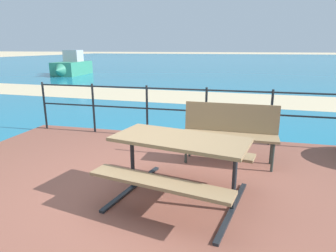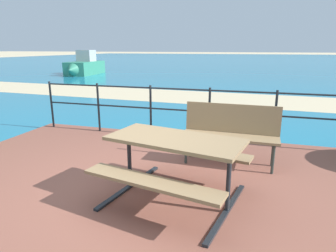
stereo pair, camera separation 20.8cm
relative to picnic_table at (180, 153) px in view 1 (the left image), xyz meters
name	(u,v)px [view 1 (the left image)]	position (x,y,z in m)	size (l,w,h in m)	color
ground_plane	(134,197)	(-0.57, -0.01, -0.63)	(240.00, 240.00, 0.00)	beige
patio_paving	(134,195)	(-0.57, -0.01, -0.60)	(6.40, 5.20, 0.06)	brown
sea_water	(233,61)	(-0.57, 39.99, -0.63)	(90.00, 90.00, 0.01)	teal
beach_strip	(206,98)	(-0.57, 7.63, -0.63)	(54.00, 2.93, 0.01)	beige
picnic_table	(180,153)	(0.00, 0.00, 0.00)	(1.75, 1.60, 0.76)	#8C704C
park_bench	(230,128)	(0.51, 1.34, -0.02)	(1.44, 0.45, 0.91)	#8C704C
railing_fence	(176,106)	(-0.57, 2.37, 0.07)	(5.94, 0.04, 1.02)	#1E2328
boat_near	(72,66)	(-10.52, 14.84, -0.06)	(1.79, 3.97, 1.64)	#338466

